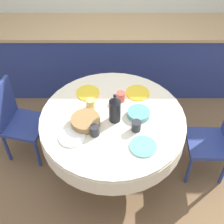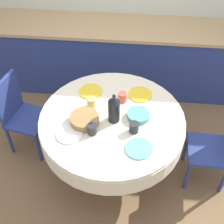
% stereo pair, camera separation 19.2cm
% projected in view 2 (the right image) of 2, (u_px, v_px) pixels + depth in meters
% --- Properties ---
extents(ground_plane, '(12.00, 12.00, 0.00)m').
position_uv_depth(ground_plane, '(112.00, 166.00, 3.41)').
color(ground_plane, brown).
extents(kitchen_counter, '(3.24, 0.64, 0.91)m').
position_uv_depth(kitchen_counter, '(122.00, 57.00, 4.06)').
color(kitchen_counter, navy).
rests_on(kitchen_counter, ground_plane).
extents(dining_table, '(1.36, 1.36, 0.76)m').
position_uv_depth(dining_table, '(112.00, 127.00, 2.96)').
color(dining_table, tan).
rests_on(dining_table, ground_plane).
extents(chair_left, '(0.41, 0.41, 0.91)m').
position_uv_depth(chair_left, '(219.00, 146.00, 2.97)').
color(chair_left, navy).
rests_on(chair_left, ground_plane).
extents(chair_right, '(0.48, 0.48, 0.91)m').
position_uv_depth(chair_right, '(20.00, 112.00, 3.29)').
color(chair_right, navy).
rests_on(chair_right, ground_plane).
extents(plate_near_left, '(0.23, 0.23, 0.01)m').
position_uv_depth(plate_near_left, '(69.00, 134.00, 2.73)').
color(plate_near_left, white).
rests_on(plate_near_left, dining_table).
extents(cup_near_left, '(0.08, 0.08, 0.10)m').
position_uv_depth(cup_near_left, '(92.00, 129.00, 2.71)').
color(cup_near_left, '#28282D').
rests_on(cup_near_left, dining_table).
extents(plate_near_right, '(0.23, 0.23, 0.01)m').
position_uv_depth(plate_near_right, '(139.00, 149.00, 2.62)').
color(plate_near_right, '#60BCB7').
rests_on(plate_near_right, dining_table).
extents(cup_near_right, '(0.08, 0.08, 0.10)m').
position_uv_depth(cup_near_right, '(134.00, 127.00, 2.73)').
color(cup_near_right, '#28282D').
rests_on(cup_near_right, dining_table).
extents(plate_far_left, '(0.23, 0.23, 0.01)m').
position_uv_depth(plate_far_left, '(91.00, 91.00, 3.13)').
color(plate_far_left, yellow).
rests_on(plate_far_left, dining_table).
extents(cup_far_left, '(0.08, 0.08, 0.10)m').
position_uv_depth(cup_far_left, '(91.00, 102.00, 2.95)').
color(cup_far_left, '#DBB766').
rests_on(cup_far_left, dining_table).
extents(plate_far_right, '(0.23, 0.23, 0.01)m').
position_uv_depth(plate_far_right, '(140.00, 94.00, 3.09)').
color(plate_far_right, yellow).
rests_on(plate_far_right, dining_table).
extents(cup_far_right, '(0.08, 0.08, 0.10)m').
position_uv_depth(cup_far_right, '(122.00, 97.00, 3.00)').
color(cup_far_right, '#CC4C3D').
rests_on(cup_far_right, dining_table).
extents(coffee_carafe, '(0.11, 0.11, 0.31)m').
position_uv_depth(coffee_carafe, '(114.00, 109.00, 2.76)').
color(coffee_carafe, black).
rests_on(coffee_carafe, dining_table).
extents(bread_basket, '(0.26, 0.26, 0.07)m').
position_uv_depth(bread_basket, '(84.00, 119.00, 2.81)').
color(bread_basket, olive).
rests_on(bread_basket, dining_table).
extents(fruit_bowl, '(0.21, 0.21, 0.05)m').
position_uv_depth(fruit_bowl, '(138.00, 115.00, 2.86)').
color(fruit_bowl, '#569993').
rests_on(fruit_bowl, dining_table).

